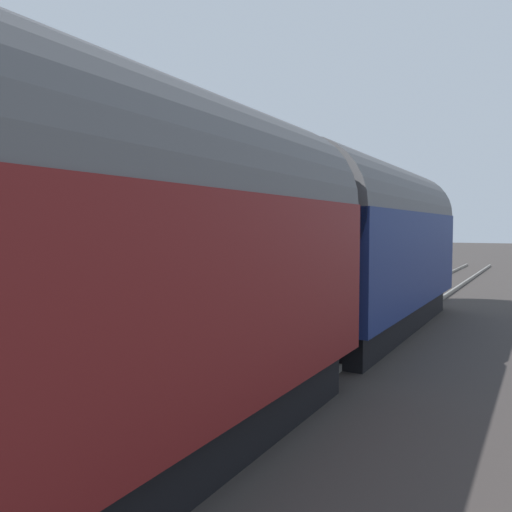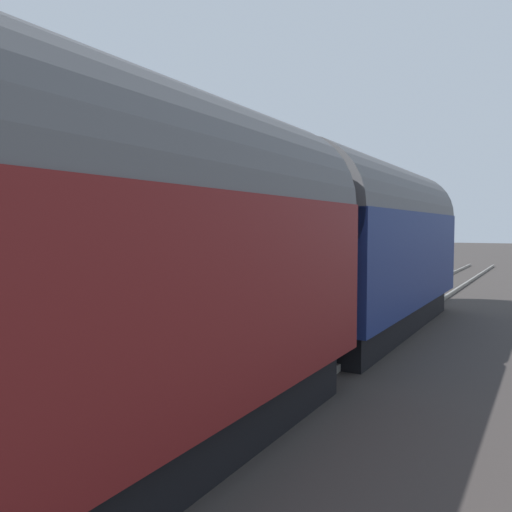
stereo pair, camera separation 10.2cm
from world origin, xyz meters
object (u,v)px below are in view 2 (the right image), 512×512
planter_bench_left (350,262)px  tree_mid_background (147,199)px  planter_edge_near (317,258)px  lamp_post_platform (358,209)px  station_building (115,231)px  train (289,251)px  tree_far_left (245,173)px  planter_edge_far (357,258)px  tree_behind_building (185,174)px  planter_by_door (372,258)px  bench_mid_platform (319,260)px  station_sign_board (317,243)px

planter_bench_left → tree_mid_background: 13.96m
planter_edge_near → lamp_post_platform: size_ratio=0.25×
station_building → tree_mid_background: (13.25, 11.05, 1.77)m
train → tree_far_left: bearing=33.7°
planter_edge_far → tree_mid_background: bearing=92.4°
tree_mid_background → tree_behind_building: bearing=-108.6°
planter_edge_far → lamp_post_platform: size_ratio=0.26×
planter_edge_far → tree_behind_building: tree_behind_building is taller
planter_bench_left → tree_far_left: (5.17, 8.30, 4.59)m
train → planter_by_door: (14.83, 3.12, -1.01)m
bench_mid_platform → lamp_post_platform: 3.62m
planter_bench_left → tree_behind_building: size_ratio=0.10×
planter_by_door → tree_far_left: tree_far_left is taller
planter_by_door → station_building: bearing=169.9°
station_sign_board → tree_far_left: tree_far_left is taller
bench_mid_platform → tree_behind_building: (3.54, 9.14, 4.03)m
planter_bench_left → lamp_post_platform: 2.28m
station_building → lamp_post_platform: (11.37, -2.50, 0.85)m
lamp_post_platform → tree_behind_building: tree_behind_building is taller
planter_edge_far → tree_far_left: size_ratio=0.12×
planter_edge_near → tree_behind_building: size_ratio=0.11×
bench_mid_platform → planter_bench_left: bench_mid_platform is taller
planter_bench_left → planter_edge_near: 1.51m
lamp_post_platform → planter_edge_far: bearing=20.1°
bench_mid_platform → planter_by_door: (5.22, -0.44, -0.19)m
lamp_post_platform → train: bearing=-166.4°
planter_edge_near → tree_far_left: (6.30, 7.31, 4.39)m
bench_mid_platform → station_building: bearing=166.6°
bench_mid_platform → planter_edge_near: (1.34, 0.64, -0.01)m
tree_mid_background → bench_mid_platform: bearing=-110.4°
planter_edge_far → tree_mid_background: tree_mid_background is taller
planter_edge_near → station_sign_board: 3.93m
station_building → tree_behind_building: size_ratio=0.80×
tree_behind_building → tree_mid_background: 4.27m
bench_mid_platform → tree_mid_background: size_ratio=0.25×
station_sign_board → tree_far_left: bearing=41.9°
planter_bench_left → tree_mid_background: bearing=79.9°
lamp_post_platform → tree_behind_building: 9.87m
train → planter_edge_far: size_ratio=19.90×
tree_far_left → bench_mid_platform: bearing=-133.8°
train → tree_mid_background: tree_mid_background is taller
station_building → lamp_post_platform: bearing=-12.4°
tree_mid_background → train: bearing=-131.1°
train → tree_mid_background: 22.12m
planter_edge_far → tree_behind_building: 9.91m
train → tree_behind_building: size_ratio=2.21×
station_building → tree_behind_building: (11.94, 7.15, 2.88)m
train → planter_by_door: size_ratio=24.93×
station_sign_board → tree_behind_building: 12.03m
lamp_post_platform → station_sign_board: (-5.19, -0.39, -1.29)m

